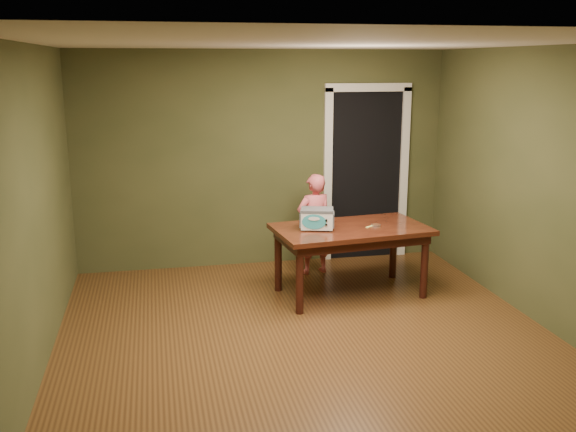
{
  "coord_description": "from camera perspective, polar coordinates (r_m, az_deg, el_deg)",
  "views": [
    {
      "loc": [
        -1.3,
        -5.1,
        2.45
      ],
      "look_at": [
        -0.01,
        1.0,
        0.95
      ],
      "focal_mm": 40.0,
      "sensor_mm": 36.0,
      "label": 1
    }
  ],
  "objects": [
    {
      "name": "dining_table",
      "position": [
        6.84,
        5.6,
        -1.79
      ],
      "size": [
        1.69,
        1.08,
        0.75
      ],
      "rotation": [
        0.0,
        0.0,
        0.12
      ],
      "color": "black",
      "rests_on": "floor"
    },
    {
      "name": "child",
      "position": [
        7.53,
        2.33,
        -0.73
      ],
      "size": [
        0.49,
        0.37,
        1.2
      ],
      "primitive_type": "imported",
      "rotation": [
        0.0,
        0.0,
        3.35
      ],
      "color": "#EA6069",
      "rests_on": "floor"
    },
    {
      "name": "spatula",
      "position": [
        6.87,
        7.45,
        -0.89
      ],
      "size": [
        0.16,
        0.12,
        0.01
      ],
      "primitive_type": "cube",
      "rotation": [
        0.0,
        0.0,
        0.6
      ],
      "color": "#F2EE69",
      "rests_on": "dining_table"
    },
    {
      "name": "baking_pan",
      "position": [
        6.87,
        7.82,
        -0.82
      ],
      "size": [
        0.1,
        0.1,
        0.02
      ],
      "color": "silver",
      "rests_on": "dining_table"
    },
    {
      "name": "floor",
      "position": [
        5.8,
        2.2,
        -11.45
      ],
      "size": [
        5.0,
        5.0,
        0.0
      ],
      "primitive_type": "plane",
      "color": "brown",
      "rests_on": "ground"
    },
    {
      "name": "room_shell",
      "position": [
        5.31,
        2.37,
        5.48
      ],
      "size": [
        4.52,
        5.02,
        2.61
      ],
      "color": "#4A4C28",
      "rests_on": "ground"
    },
    {
      "name": "toy_oven",
      "position": [
        6.68,
        2.59,
        -0.18
      ],
      "size": [
        0.4,
        0.32,
        0.22
      ],
      "rotation": [
        0.0,
        0.0,
        -0.28
      ],
      "color": "#4C4F54",
      "rests_on": "dining_table"
    },
    {
      "name": "doorway",
      "position": [
        8.41,
        6.27,
        3.91
      ],
      "size": [
        1.1,
        0.66,
        2.25
      ],
      "color": "black",
      "rests_on": "ground"
    }
  ]
}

